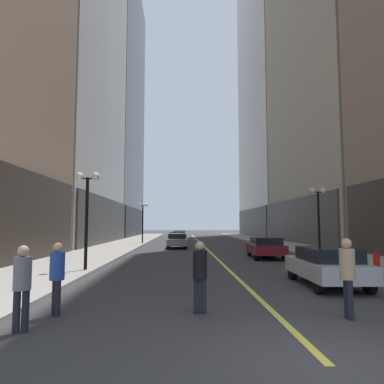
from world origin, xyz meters
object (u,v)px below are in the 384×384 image
object	(u,v)px
car_red	(179,235)
fire_hydrant_right	(377,261)
car_silver	(327,265)
street_lamp_right_mid	(318,206)
car_grey	(177,240)
street_lamp_left_near	(87,199)
pedestrian_in_tan_trench	(347,271)
pedestrian_in_black_coat	(200,271)
car_maroon	(266,247)
car_green	(178,237)
pedestrian_in_grey_suit	(22,281)
street_lamp_left_far	(143,214)
pedestrian_in_blue_hoodie	(57,273)

from	to	relation	value
car_red	fire_hydrant_right	distance (m)	33.83
car_silver	street_lamp_right_mid	size ratio (longest dim) A/B	0.95
car_grey	fire_hydrant_right	world-z (taller)	car_grey
car_red	car_grey	bearing A→B (deg)	-90.39
car_silver	street_lamp_left_near	bearing A→B (deg)	158.48
car_grey	street_lamp_right_mid	distance (m)	13.86
car_red	pedestrian_in_tan_trench	bearing A→B (deg)	-84.43
car_silver	pedestrian_in_black_coat	xyz separation A→B (m)	(-4.56, -3.69, 0.27)
car_grey	street_lamp_left_near	world-z (taller)	street_lamp_left_near
car_maroon	car_green	world-z (taller)	same
car_green	pedestrian_in_grey_suit	world-z (taller)	pedestrian_in_grey_suit
car_silver	car_green	size ratio (longest dim) A/B	0.92
pedestrian_in_tan_trench	pedestrian_in_black_coat	bearing A→B (deg)	169.88
street_lamp_left_far	fire_hydrant_right	xyz separation A→B (m)	(13.30, -22.45, -2.86)
street_lamp_right_mid	pedestrian_in_blue_hoodie	bearing A→B (deg)	-129.95
pedestrian_in_tan_trench	fire_hydrant_right	bearing A→B (deg)	58.09
fire_hydrant_right	car_grey	bearing A→B (deg)	120.88
car_silver	street_lamp_right_mid	bearing A→B (deg)	70.10
pedestrian_in_blue_hoodie	street_lamp_left_near	size ratio (longest dim) A/B	0.38
street_lamp_left_near	fire_hydrant_right	bearing A→B (deg)	3.08
car_silver	street_lamp_right_mid	xyz separation A→B (m)	(3.61, 9.97, 2.54)
street_lamp_left_near	fire_hydrant_right	world-z (taller)	street_lamp_left_near
pedestrian_in_grey_suit	car_green	bearing A→B (deg)	85.14
car_green	car_red	distance (m)	9.41
car_silver	fire_hydrant_right	xyz separation A→B (m)	(4.11, 4.34, -0.32)
car_green	street_lamp_left_far	xyz separation A→B (m)	(-3.81, -0.64, 2.54)
car_grey	car_red	world-z (taller)	same
car_red	street_lamp_right_mid	distance (m)	28.41
car_silver	pedestrian_in_tan_trench	bearing A→B (deg)	-106.34
car_red	pedestrian_in_tan_trench	xyz separation A→B (m)	(4.01, -41.12, 0.33)
car_silver	pedestrian_in_black_coat	size ratio (longest dim) A/B	2.47
street_lamp_left_near	street_lamp_right_mid	world-z (taller)	same
fire_hydrant_right	pedestrian_in_tan_trench	bearing A→B (deg)	-121.91
car_maroon	street_lamp_left_far	size ratio (longest dim) A/B	1.00
pedestrian_in_tan_trench	street_lamp_left_far	size ratio (longest dim) A/B	0.40
pedestrian_in_black_coat	pedestrian_in_tan_trench	bearing A→B (deg)	-10.12
car_grey	pedestrian_in_black_coat	distance (m)	23.91
car_red	pedestrian_in_blue_hoodie	xyz separation A→B (m)	(-2.65, -40.62, 0.26)
car_grey	street_lamp_left_far	distance (m)	8.02
pedestrian_in_blue_hoodie	street_lamp_left_far	xyz separation A→B (m)	(-1.28, 30.57, 2.28)
car_silver	pedestrian_in_blue_hoodie	distance (m)	8.78
pedestrian_in_grey_suit	car_grey	bearing A→B (deg)	83.76
pedestrian_in_tan_trench	street_lamp_left_near	bearing A→B (deg)	135.12
pedestrian_in_black_coat	pedestrian_in_blue_hoodie	bearing A→B (deg)	-178.34
pedestrian_in_blue_hoodie	pedestrian_in_tan_trench	bearing A→B (deg)	-4.23
pedestrian_in_blue_hoodie	pedestrian_in_grey_suit	size ratio (longest dim) A/B	0.99
car_silver	pedestrian_in_tan_trench	size ratio (longest dim) A/B	2.35
pedestrian_in_blue_hoodie	pedestrian_in_black_coat	bearing A→B (deg)	1.66
fire_hydrant_right	street_lamp_right_mid	bearing A→B (deg)	95.07
car_green	street_lamp_right_mid	world-z (taller)	street_lamp_right_mid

